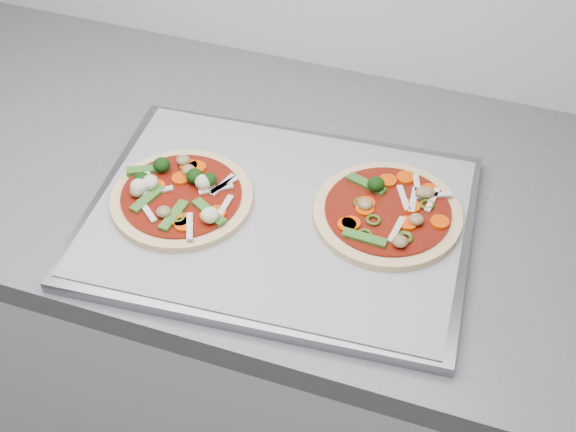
% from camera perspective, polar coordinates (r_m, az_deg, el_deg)
% --- Properties ---
extents(base_cabinet, '(3.60, 0.60, 0.86)m').
position_cam_1_polar(base_cabinet, '(1.49, 12.71, -14.12)').
color(base_cabinet, silver).
rests_on(base_cabinet, ground).
extents(countertop, '(3.60, 0.60, 0.04)m').
position_cam_1_polar(countertop, '(1.14, 16.24, -2.18)').
color(countertop, slate).
rests_on(countertop, base_cabinet).
extents(baking_tray, '(0.54, 0.42, 0.02)m').
position_cam_1_polar(baking_tray, '(1.09, -0.68, -0.31)').
color(baking_tray, gray).
rests_on(baking_tray, countertop).
extents(parchment, '(0.51, 0.39, 0.00)m').
position_cam_1_polar(parchment, '(1.08, -0.69, 0.04)').
color(parchment, '#96969C').
rests_on(parchment, baking_tray).
extents(pizza_left, '(0.26, 0.26, 0.03)m').
position_cam_1_polar(pizza_left, '(1.10, -7.66, 1.48)').
color(pizza_left, '#D8B477').
rests_on(pizza_left, parchment).
extents(pizza_right, '(0.25, 0.25, 0.03)m').
position_cam_1_polar(pizza_right, '(1.08, 7.14, 0.28)').
color(pizza_right, '#D8B477').
rests_on(pizza_right, parchment).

